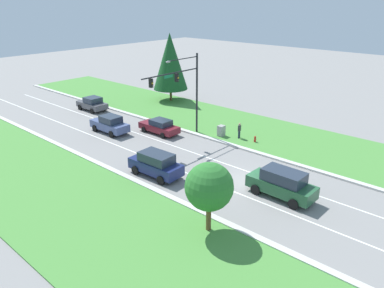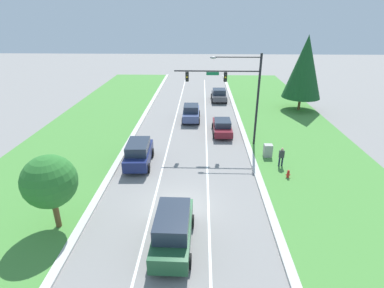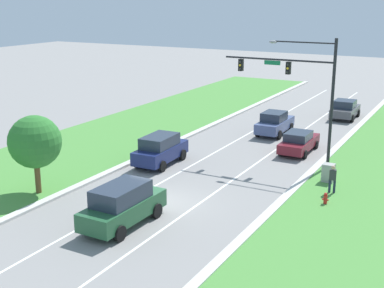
{
  "view_description": "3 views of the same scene",
  "coord_description": "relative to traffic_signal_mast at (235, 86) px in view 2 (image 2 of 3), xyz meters",
  "views": [
    {
      "loc": [
        -22.33,
        -14.48,
        13.57
      ],
      "look_at": [
        -1.15,
        4.39,
        2.39
      ],
      "focal_mm": 35.0,
      "sensor_mm": 36.0,
      "label": 1
    },
    {
      "loc": [
        1.26,
        -15.9,
        11.39
      ],
      "look_at": [
        0.58,
        5.08,
        2.25
      ],
      "focal_mm": 28.0,
      "sensor_mm": 36.0,
      "label": 2
    },
    {
      "loc": [
        14.38,
        -23.0,
        10.83
      ],
      "look_at": [
        -1.16,
        5.52,
        1.84
      ],
      "focal_mm": 50.0,
      "sensor_mm": 36.0,
      "label": 3
    }
  ],
  "objects": [
    {
      "name": "burgundy_sedan",
      "position": [
        -0.78,
        2.77,
        -4.77
      ],
      "size": [
        2.01,
        4.65,
        1.54
      ],
      "rotation": [
        0.0,
        0.0,
        0.01
      ],
      "color": "maroon",
      "rests_on": "ground_plane"
    },
    {
      "name": "utility_cabinet",
      "position": [
        2.81,
        -2.73,
        -4.95
      ],
      "size": [
        0.7,
        0.6,
        1.18
      ],
      "color": "#9E9E99",
      "rests_on": "ground_plane"
    },
    {
      "name": "pedestrian",
      "position": [
        3.49,
        -4.51,
        -4.6
      ],
      "size": [
        0.43,
        0.32,
        1.69
      ],
      "rotation": [
        0.0,
        0.0,
        3.42
      ],
      "color": "#232842",
      "rests_on": "ground_plane"
    },
    {
      "name": "curb_strip_right",
      "position": [
        1.43,
        -10.33,
        -5.46
      ],
      "size": [
        0.5,
        90.0,
        0.15
      ],
      "color": "beige",
      "rests_on": "ground_plane"
    },
    {
      "name": "navy_suv",
      "position": [
        -8.0,
        -4.39,
        -4.51
      ],
      "size": [
        2.21,
        4.69,
        1.99
      ],
      "rotation": [
        0.0,
        0.0,
        0.04
      ],
      "color": "navy",
      "rests_on": "ground_plane"
    },
    {
      "name": "conifer_near_right_tree",
      "position": [
        9.57,
        11.32,
        -0.08
      ],
      "size": [
        4.69,
        4.69,
        9.22
      ],
      "color": "brown",
      "rests_on": "ground_plane"
    },
    {
      "name": "ground_plane",
      "position": [
        -4.22,
        -10.33,
        -5.54
      ],
      "size": [
        160.0,
        160.0,
        0.0
      ],
      "primitive_type": "plane",
      "color": "gray"
    },
    {
      "name": "forest_suv",
      "position": [
        -4.36,
        -13.71,
        -4.45
      ],
      "size": [
        2.14,
        4.99,
        2.1
      ],
      "rotation": [
        0.0,
        0.0,
        -0.01
      ],
      "color": "#235633",
      "rests_on": "ground_plane"
    },
    {
      "name": "curb_strip_left",
      "position": [
        -9.87,
        -10.33,
        -5.46
      ],
      "size": [
        0.5,
        90.0,
        0.15
      ],
      "color": "beige",
      "rests_on": "ground_plane"
    },
    {
      "name": "lane_stripe_inner_right",
      "position": [
        -2.42,
        -10.33,
        -5.53
      ],
      "size": [
        0.14,
        81.0,
        0.01
      ],
      "color": "white",
      "rests_on": "ground_plane"
    },
    {
      "name": "fire_hydrant",
      "position": [
        3.62,
        -6.35,
        -5.19
      ],
      "size": [
        0.34,
        0.2,
        0.7
      ],
      "color": "red",
      "rests_on": "ground_plane"
    },
    {
      "name": "slate_blue_sedan",
      "position": [
        -4.12,
        6.9,
        -4.61
      ],
      "size": [
        2.05,
        4.68,
        1.87
      ],
      "rotation": [
        0.0,
        0.0,
        0.01
      ],
      "color": "#475684",
      "rests_on": "ground_plane"
    },
    {
      "name": "graphite_sedan",
      "position": [
        -0.47,
        15.49,
        -4.67
      ],
      "size": [
        2.19,
        4.27,
        1.73
      ],
      "rotation": [
        0.0,
        0.0,
        0.01
      ],
      "color": "#4C4C51",
      "rests_on": "ground_plane"
    },
    {
      "name": "oak_near_left_tree",
      "position": [
        -11.13,
        -12.45,
        -2.49
      ],
      "size": [
        2.96,
        2.96,
        4.54
      ],
      "color": "brown",
      "rests_on": "ground_plane"
    },
    {
      "name": "grass_verge_left",
      "position": [
        -15.12,
        -10.33,
        -5.5
      ],
      "size": [
        10.0,
        90.0,
        0.08
      ],
      "color": "#4C8E3D",
      "rests_on": "ground_plane"
    },
    {
      "name": "grass_verge_right",
      "position": [
        6.68,
        -10.33,
        -5.5
      ],
      "size": [
        10.0,
        90.0,
        0.08
      ],
      "color": "#4C8E3D",
      "rests_on": "ground_plane"
    },
    {
      "name": "lane_stripe_inner_left",
      "position": [
        -6.02,
        -10.33,
        -5.53
      ],
      "size": [
        0.14,
        81.0,
        0.01
      ],
      "color": "white",
      "rests_on": "ground_plane"
    },
    {
      "name": "traffic_signal_mast",
      "position": [
        0.0,
        0.0,
        0.0
      ],
      "size": [
        7.51,
        0.41,
        8.37
      ],
      "color": "black",
      "rests_on": "ground_plane"
    }
  ]
}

